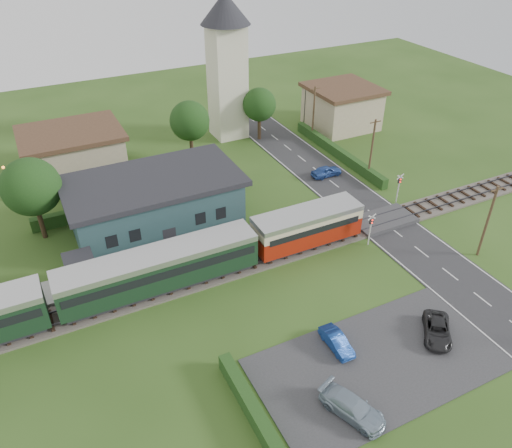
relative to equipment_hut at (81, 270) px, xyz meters
name	(u,v)px	position (x,y,z in m)	size (l,w,h in m)	color
ground	(306,261)	(18.00, -5.20, -1.75)	(120.00, 120.00, 0.00)	#2D4C19
railway_track	(294,248)	(18.00, -3.20, -1.64)	(76.00, 3.20, 0.49)	#4C443D
road	(396,232)	(28.00, -5.20, -1.72)	(6.00, 70.00, 0.05)	#28282B
car_park	(378,363)	(16.50, -17.20, -1.71)	(17.00, 9.00, 0.08)	#333335
crossing_deck	(383,220)	(28.00, -3.20, -1.52)	(6.20, 3.40, 0.45)	#333335
platform	(178,258)	(8.00, 0.00, -1.52)	(30.00, 3.00, 0.45)	gray
equipment_hut	(81,270)	(0.00, 0.00, 0.00)	(2.30, 2.30, 2.55)	beige
station_building	(155,203)	(8.00, 5.79, 0.95)	(16.00, 9.00, 5.30)	#2B494B
train	(120,280)	(2.42, -3.20, 0.43)	(43.20, 2.90, 3.40)	#232328
church_tower	(227,57)	(23.00, 22.80, 8.48)	(6.00, 6.00, 17.60)	beige
house_west	(74,154)	(3.00, 19.80, 1.04)	(10.80, 8.80, 5.50)	tan
house_east	(342,106)	(38.00, 18.80, 1.05)	(8.80, 8.80, 5.50)	tan
hedge_carpark	(253,412)	(7.00, -17.20, -1.15)	(0.80, 9.00, 1.20)	#193814
hedge_roadside	(338,152)	(32.20, 10.80, -1.15)	(0.80, 18.00, 1.20)	#193814
hedge_station	(144,199)	(8.00, 10.30, -1.10)	(22.00, 0.80, 1.30)	#193814
tree_a	(31,187)	(-2.00, 8.80, 3.63)	(5.20, 5.20, 8.00)	#332316
tree_b	(190,121)	(16.00, 17.80, 3.27)	(4.60, 4.60, 7.34)	#332316
tree_c	(259,105)	(26.00, 19.80, 2.91)	(4.20, 4.20, 6.78)	#332316
utility_pole_b	(488,221)	(32.20, -11.20, 1.88)	(1.40, 0.22, 7.00)	#473321
utility_pole_c	(372,149)	(32.20, 4.80, 1.88)	(1.40, 0.22, 7.00)	#473321
utility_pole_d	(314,112)	(32.20, 16.80, 1.88)	(1.40, 0.22, 7.00)	#473321
crossing_signal_near	(371,225)	(24.40, -5.61, 0.39)	(0.84, 0.28, 3.28)	silver
crossing_signal_far	(399,184)	(31.60, -0.81, 0.39)	(0.84, 0.28, 3.28)	silver
streetlamp_west	(9,185)	(-4.00, 14.80, 1.29)	(0.30, 0.30, 5.15)	#3F3F47
streetlamp_east	(305,102)	(34.00, 21.80, 1.29)	(0.30, 0.30, 5.15)	#3F3F47
car_on_road	(326,171)	(28.19, 7.23, -1.09)	(1.44, 3.57, 1.22)	#2C50A3
car_park_blue	(337,341)	(14.75, -14.70, -1.13)	(1.13, 3.24, 1.07)	navy
car_park_silver	(353,407)	(12.54, -19.70, -1.04)	(1.76, 4.34, 1.26)	#90A2B2
car_park_dark	(437,330)	(21.88, -17.03, -1.12)	(1.82, 3.94, 1.09)	#272628
pedestrian_near	(248,234)	(14.50, -0.78, -0.54)	(0.55, 0.36, 1.51)	gray
pedestrian_far	(102,272)	(1.45, -0.70, -0.31)	(0.96, 0.75, 1.98)	gray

